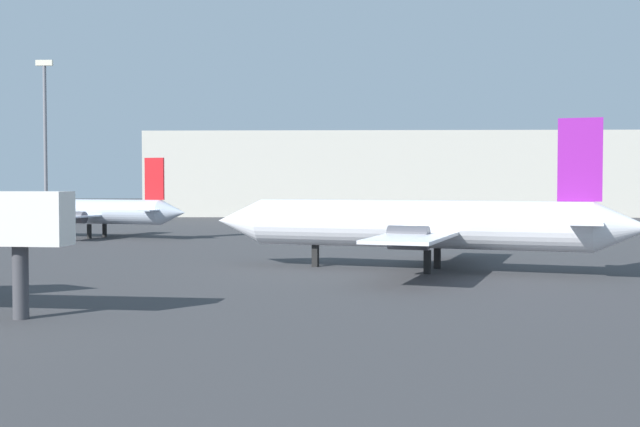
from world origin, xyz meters
TOP-DOWN VIEW (x-y plane):
  - airplane_on_taxiway at (0.06, 41.51)m, footprint 30.03×22.76m
  - airplane_far_left at (-33.27, 73.43)m, footprint 23.57×15.99m
  - light_mast_left at (-47.95, 98.38)m, footprint 2.40×0.50m
  - terminal_building at (4.00, 139.54)m, footprint 90.70×25.65m

SIDE VIEW (x-z plane):
  - airplane_far_left at x=-33.27m, z-range -1.47..7.35m
  - airplane_on_taxiway at x=0.06m, z-range -1.91..8.36m
  - terminal_building at x=4.00m, z-range 0.00..15.53m
  - light_mast_left at x=-47.95m, z-range 1.30..24.98m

